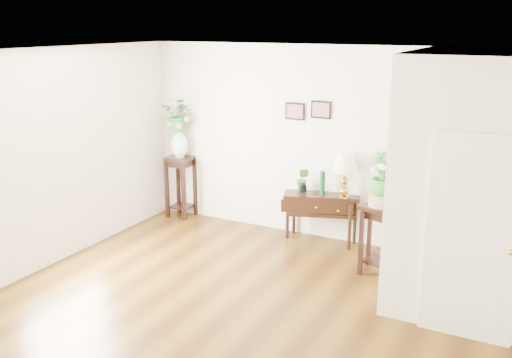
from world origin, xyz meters
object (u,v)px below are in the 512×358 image
Objects in this scene: console_table at (321,218)px; plant_stand_a at (181,187)px; table_lamp at (345,173)px; plant_stand_b at (379,239)px.

console_table is 2.44m from plant_stand_a.
plant_stand_a is (-2.77, 0.00, -0.56)m from table_lamp.
plant_stand_a is at bearing 180.00° from table_lamp.
table_lamp reaches higher than console_table.
table_lamp is 2.83m from plant_stand_a.
console_table is 1.68× the size of table_lamp.
table_lamp is at bearing 136.59° from plant_stand_b.
plant_stand_a is 1.13× the size of plant_stand_b.
console_table is 0.78m from table_lamp.
plant_stand_b is at bearing -51.69° from console_table.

